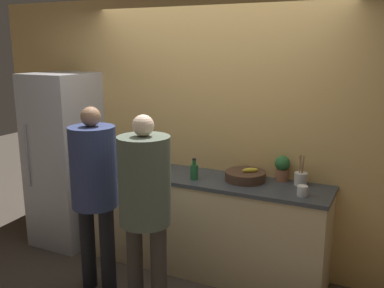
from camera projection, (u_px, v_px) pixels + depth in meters
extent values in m
plane|color=#4C4238|center=(186.00, 283.00, 3.94)|extent=(14.00, 14.00, 0.00)
cube|color=#E0B266|center=(213.00, 133.00, 4.18)|extent=(5.20, 0.06, 2.60)
cube|color=beige|center=(201.00, 224.00, 4.12)|extent=(2.38, 0.56, 0.90)
cube|color=#383D42|center=(201.00, 178.00, 4.02)|extent=(2.41, 0.59, 0.03)
cube|color=#B7B7BC|center=(65.00, 159.00, 4.64)|extent=(0.62, 0.66, 1.86)
cylinder|color=#99999E|center=(27.00, 156.00, 4.39)|extent=(0.02, 0.02, 0.65)
cylinder|color=black|center=(88.00, 246.00, 3.81)|extent=(0.13, 0.13, 0.79)
cylinder|color=black|center=(108.00, 250.00, 3.72)|extent=(0.13, 0.13, 0.79)
cylinder|color=navy|center=(93.00, 167.00, 3.59)|extent=(0.39, 0.39, 0.69)
sphere|color=#936B4C|center=(91.00, 117.00, 3.50)|extent=(0.16, 0.16, 0.16)
cylinder|color=#38332D|center=(135.00, 265.00, 3.47)|extent=(0.13, 0.13, 0.79)
cylinder|color=#38332D|center=(159.00, 272.00, 3.37)|extent=(0.13, 0.13, 0.79)
cylinder|color=#515B4C|center=(145.00, 180.00, 3.26)|extent=(0.41, 0.41, 0.69)
sphere|color=beige|center=(143.00, 126.00, 3.16)|extent=(0.16, 0.16, 0.16)
cylinder|color=#4C3323|center=(245.00, 176.00, 3.87)|extent=(0.37, 0.37, 0.08)
ellipsoid|color=yellow|center=(250.00, 170.00, 3.84)|extent=(0.15, 0.12, 0.04)
cylinder|color=silver|center=(301.00, 179.00, 3.74)|extent=(0.11, 0.11, 0.11)
cylinder|color=#99754C|center=(300.00, 168.00, 3.73)|extent=(0.01, 0.05, 0.22)
cylinder|color=#99754C|center=(303.00, 168.00, 3.72)|extent=(0.03, 0.04, 0.22)
cylinder|color=#99754C|center=(301.00, 168.00, 3.71)|extent=(0.05, 0.01, 0.22)
cylinder|color=#236033|center=(194.00, 172.00, 3.90)|extent=(0.07, 0.07, 0.14)
cylinder|color=#236033|center=(194.00, 162.00, 3.88)|extent=(0.03, 0.03, 0.04)
cylinder|color=black|center=(194.00, 159.00, 3.88)|extent=(0.04, 0.04, 0.02)
cylinder|color=#333338|center=(116.00, 158.00, 4.39)|extent=(0.05, 0.05, 0.14)
cylinder|color=#333338|center=(116.00, 149.00, 4.37)|extent=(0.02, 0.02, 0.04)
cylinder|color=black|center=(116.00, 147.00, 4.36)|extent=(0.03, 0.03, 0.02)
cylinder|color=white|center=(302.00, 191.00, 3.47)|extent=(0.09, 0.09, 0.09)
cylinder|color=#9E6042|center=(282.00, 175.00, 3.86)|extent=(0.11, 0.11, 0.11)
sphere|color=#2D6B33|center=(282.00, 163.00, 3.83)|extent=(0.13, 0.13, 0.13)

